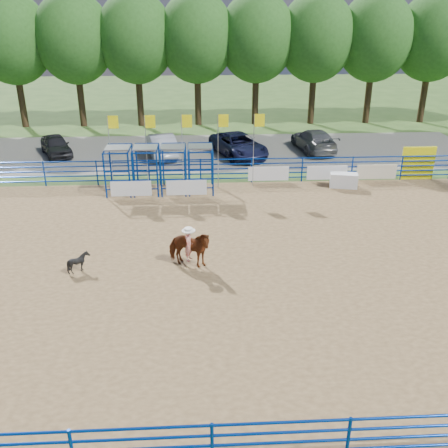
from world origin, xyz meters
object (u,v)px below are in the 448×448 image
Objects in this scene: calf at (79,262)px; car_a at (56,145)px; car_b at (161,145)px; announcer_table at (344,180)px; horse_and_rider at (189,247)px; car_d at (314,140)px; car_c at (238,145)px.

car_a is at bearing 29.34° from calf.
calf is 0.17× the size of car_b.
announcer_table is 0.66× the size of horse_and_rider.
horse_and_rider is at bearing -134.13° from announcer_table.
car_a is 0.78× the size of car_d.
car_b is 0.92× the size of car_d.
calf is 17.87m from car_c.
car_c is at bearing -12.50° from calf.
car_d is at bearing 62.70° from horse_and_rider.
calf is (-4.32, -0.20, -0.46)m from horse_and_rider.
car_b is (-2.09, 16.31, -0.08)m from horse_and_rider.
car_c is (3.28, 15.96, -0.10)m from horse_and_rider.
car_d is at bearing -24.53° from calf.
car_d is (13.15, 17.30, 0.34)m from calf.
car_a reaches higher than announcer_table.
car_b is at bearing 146.33° from announcer_table.
car_b reaches higher than car_d.
horse_and_rider is 0.57× the size of car_a.
car_b is (-10.88, 7.25, 0.37)m from announcer_table.
announcer_table reaches higher than calf.
car_b reaches higher than calf.
announcer_table is at bearing -47.96° from car_a.
calf is at bearing -135.42° from car_c.
horse_and_rider is at bearing -74.60° from calf.
car_b is (2.24, 16.52, 0.37)m from calf.
announcer_table is 19.83m from car_a.
car_c is at bearing 4.69° from car_d.
car_d is at bearing 171.43° from car_b.
horse_and_rider is 2.84× the size of calf.
announcer_table is at bearing -71.58° from car_c.
car_b reaches higher than car_c.
announcer_table is at bearing 82.86° from car_d.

